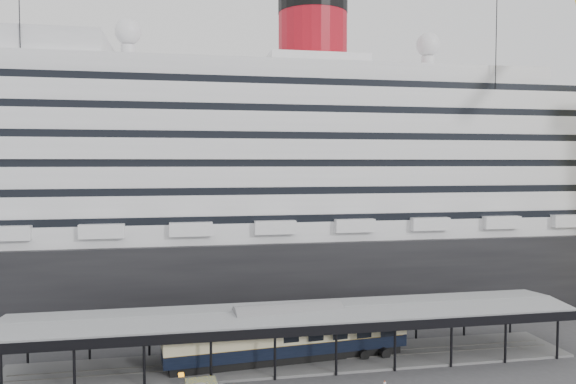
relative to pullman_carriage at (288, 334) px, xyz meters
name	(u,v)px	position (x,y,z in m)	size (l,w,h in m)	color
ground	(308,381)	(0.87, -5.00, -2.89)	(200.00, 200.00, 0.00)	#39393C
cruise_ship	(259,173)	(0.91, 27.00, 15.46)	(130.00, 30.00, 43.90)	black
platform_canopy	(297,339)	(0.87, 0.00, -0.53)	(56.00, 9.18, 5.30)	slate
pullman_carriage	(288,334)	(0.00, 0.00, 0.00)	(24.62, 5.56, 23.98)	black
traffic_cone_right	(385,384)	(7.14, -7.77, -2.51)	(0.45, 0.45, 0.76)	#E63C0C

